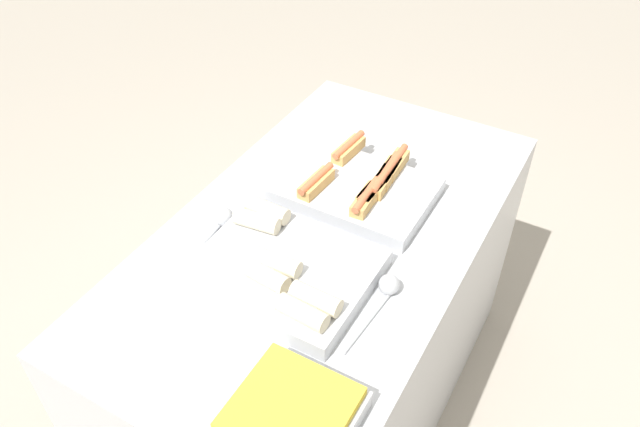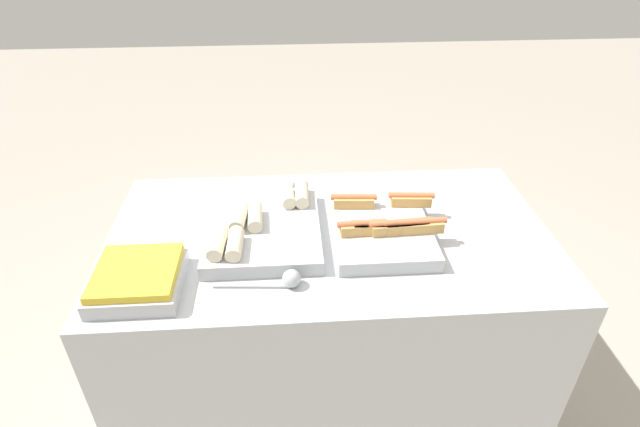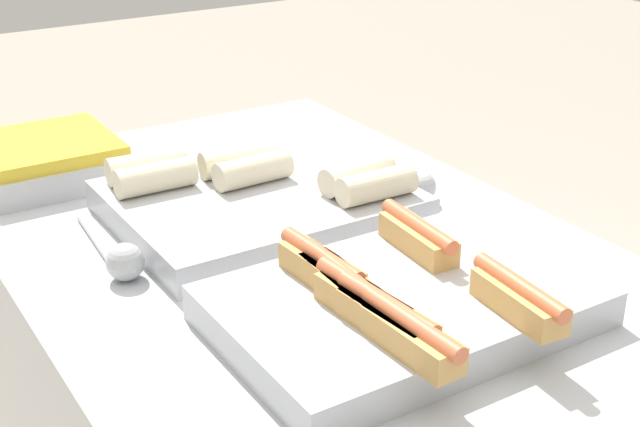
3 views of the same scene
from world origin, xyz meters
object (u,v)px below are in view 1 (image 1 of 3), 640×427
object	(u,v)px
tray_wraps	(284,269)
serving_spoon_near	(387,289)
tray_hotdogs	(356,186)
serving_spoon_far	(221,220)
tray_side_front	(291,415)

from	to	relation	value
tray_wraps	serving_spoon_near	distance (m)	0.28
tray_hotdogs	serving_spoon_far	distance (m)	0.42
tray_hotdogs	serving_spoon_near	bearing A→B (deg)	-141.61
tray_hotdogs	tray_side_front	world-z (taller)	tray_hotdogs
tray_hotdogs	tray_side_front	distance (m)	0.80
serving_spoon_near	tray_side_front	bearing A→B (deg)	177.31
tray_hotdogs	tray_wraps	xyz separation A→B (m)	(-0.40, 0.01, -0.00)
tray_wraps	tray_side_front	xyz separation A→B (m)	(-0.36, -0.25, 0.00)
tray_side_front	serving_spoon_far	distance (m)	0.67
serving_spoon_far	tray_hotdogs	bearing A→B (deg)	-40.17
tray_side_front	tray_wraps	bearing A→B (deg)	34.37
tray_hotdogs	serving_spoon_far	xyz separation A→B (m)	(-0.32, 0.27, -0.01)
tray_side_front	serving_spoon_near	distance (m)	0.44
tray_wraps	serving_spoon_far	distance (m)	0.28
tray_hotdogs	tray_side_front	size ratio (longest dim) A/B	1.84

